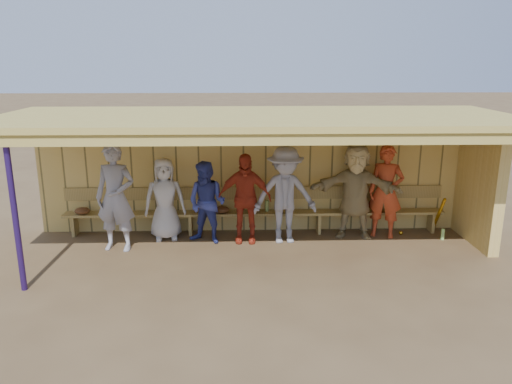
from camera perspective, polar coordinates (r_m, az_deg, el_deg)
ground at (r=9.15m, az=0.07°, el=-6.93°), size 90.00×90.00×0.00m
player_a at (r=9.36m, az=-15.75°, el=-0.60°), size 0.79×0.59×1.99m
player_b at (r=9.77m, az=-10.38°, el=-0.79°), size 0.85×0.63×1.60m
player_c at (r=9.45m, az=-5.63°, el=-1.23°), size 0.94×0.85×1.58m
player_d at (r=9.44m, az=-1.32°, el=-0.72°), size 1.03×0.48×1.72m
player_e at (r=9.42m, az=3.34°, el=-0.36°), size 1.25×0.78×1.86m
player_f at (r=9.88m, az=11.29°, el=0.17°), size 1.82×0.89×1.88m
player_g at (r=10.03m, az=14.60°, el=0.05°), size 0.78×0.65×1.83m
dugout_structure at (r=9.36m, az=2.32°, el=4.37°), size 8.80×3.20×2.50m
bench at (r=10.03m, az=-0.14°, el=-1.76°), size 7.60×0.34×0.93m
dugout_equipment at (r=9.93m, az=-4.63°, el=-2.21°), size 7.28×0.62×0.80m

